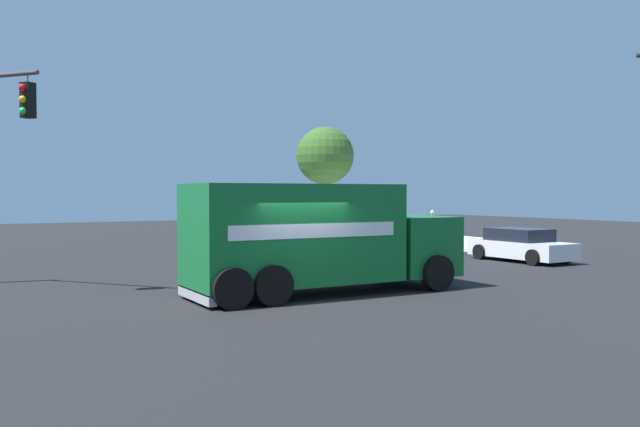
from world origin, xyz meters
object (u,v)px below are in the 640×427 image
(delivery_truck, at_px, (317,237))
(pedestrian_near_corner, at_px, (432,223))
(sedan_white, at_px, (521,245))
(shade_tree_near, at_px, (325,156))

(delivery_truck, relative_size, pedestrian_near_corner, 4.63)
(delivery_truck, height_order, pedestrian_near_corner, delivery_truck)
(sedan_white, bearing_deg, pedestrian_near_corner, -108.92)
(delivery_truck, distance_m, shade_tree_near, 21.29)
(pedestrian_near_corner, height_order, shade_tree_near, shade_tree_near)
(pedestrian_near_corner, bearing_deg, delivery_truck, 40.50)
(shade_tree_near, bearing_deg, sedan_white, 91.54)
(sedan_white, bearing_deg, shade_tree_near, -88.46)
(pedestrian_near_corner, relative_size, shade_tree_near, 0.26)
(sedan_white, xyz_separation_m, shade_tree_near, (0.39, -14.58, 4.27))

